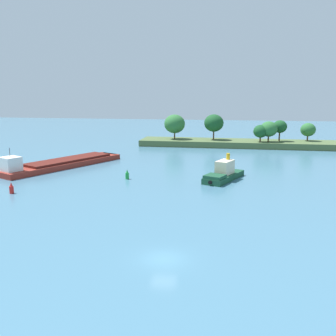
% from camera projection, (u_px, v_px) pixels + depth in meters
% --- Properties ---
extents(ground_plane, '(400.00, 400.00, 0.00)m').
position_uv_depth(ground_plane, '(164.00, 259.00, 37.32)').
color(ground_plane, teal).
extents(treeline_island, '(66.99, 11.66, 9.83)m').
position_uv_depth(treeline_island, '(241.00, 137.00, 115.95)').
color(treeline_island, '#4C6038').
rests_on(treeline_island, ground).
extents(tugboat, '(7.86, 12.20, 4.88)m').
position_uv_depth(tugboat, '(223.00, 174.00, 71.10)').
color(tugboat, '#19472D').
rests_on(tugboat, ground).
extents(cargo_barge, '(19.01, 29.64, 5.77)m').
position_uv_depth(cargo_barge, '(61.00, 163.00, 83.39)').
color(cargo_barge, maroon).
rests_on(cargo_barge, ground).
extents(channel_buoy_red, '(0.70, 0.70, 1.90)m').
position_uv_depth(channel_buoy_red, '(11.00, 189.00, 61.61)').
color(channel_buoy_red, red).
rests_on(channel_buoy_red, ground).
extents(channel_buoy_green, '(0.70, 0.70, 1.90)m').
position_uv_depth(channel_buoy_green, '(127.00, 175.00, 71.88)').
color(channel_buoy_green, green).
rests_on(channel_buoy_green, ground).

